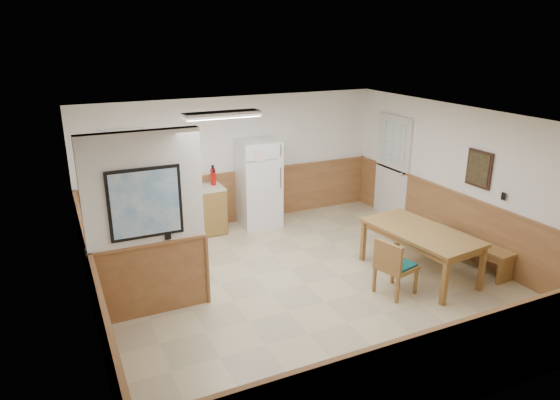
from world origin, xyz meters
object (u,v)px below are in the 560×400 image
refrigerator (259,183)px  soap_bottle (116,192)px  dining_bench (467,245)px  fire_extinguisher (213,176)px  dining_table (421,236)px  dining_chair (392,264)px

refrigerator → soap_bottle: refrigerator is taller
dining_bench → soap_bottle: soap_bottle is taller
refrigerator → dining_bench: bearing=-50.6°
dining_bench → fire_extinguisher: 4.63m
dining_table → soap_bottle: 5.16m
refrigerator → dining_chair: (0.63, -3.43, -0.36)m
dining_table → dining_chair: dining_chair is taller
dining_table → dining_bench: size_ratio=1.20×
refrigerator → fire_extinguisher: refrigerator is taller
fire_extinguisher → refrigerator: bearing=1.1°
refrigerator → fire_extinguisher: size_ratio=4.43×
fire_extinguisher → soap_bottle: (-1.77, -0.03, -0.06)m
dining_chair → fire_extinguisher: bearing=99.2°
dining_bench → refrigerator: bearing=121.4°
dining_bench → soap_bottle: bearing=141.7°
refrigerator → dining_table: refrigerator is taller
dining_bench → fire_extinguisher: (-3.25, 3.22, 0.73)m
dining_chair → fire_extinguisher: fire_extinguisher is taller
dining_chair → fire_extinguisher: (-1.51, 3.53, 0.57)m
refrigerator → fire_extinguisher: bearing=175.8°
refrigerator → dining_bench: size_ratio=1.06×
refrigerator → dining_table: (1.41, -3.08, -0.19)m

